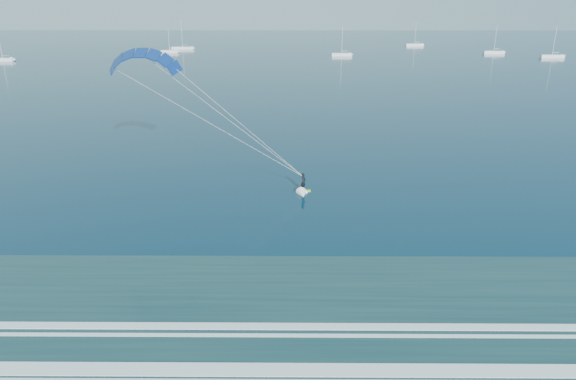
% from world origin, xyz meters
% --- Properties ---
extents(kitesurfer_rig, '(20.95, 4.46, 15.97)m').
position_xyz_m(kitesurfer_rig, '(-3.72, 32.96, 8.41)').
color(kitesurfer_rig, '#A2F81D').
rests_on(kitesurfer_rig, ground).
extents(sailboat_0, '(8.02, 2.40, 11.01)m').
position_xyz_m(sailboat_0, '(-102.57, 174.51, 0.68)').
color(sailboat_0, white).
rests_on(sailboat_0, ground).
extents(sailboat_1, '(7.23, 2.40, 10.13)m').
position_xyz_m(sailboat_1, '(-49.78, 211.77, 0.67)').
color(sailboat_1, white).
rests_on(sailboat_1, ground).
extents(sailboat_2, '(10.16, 2.40, 13.50)m').
position_xyz_m(sailboat_2, '(-48.17, 231.88, 0.69)').
color(sailboat_2, white).
rests_on(sailboat_2, ground).
extents(sailboat_3, '(7.99, 2.40, 11.19)m').
position_xyz_m(sailboat_3, '(23.40, 196.83, 0.68)').
color(sailboat_3, white).
rests_on(sailboat_3, ground).
extents(sailboat_4, '(8.75, 2.40, 11.90)m').
position_xyz_m(sailboat_4, '(66.10, 255.20, 0.68)').
color(sailboat_4, white).
rests_on(sailboat_4, ground).
extents(sailboat_5, '(8.61, 2.40, 11.76)m').
position_xyz_m(sailboat_5, '(89.27, 208.58, 0.68)').
color(sailboat_5, white).
rests_on(sailboat_5, ground).
extents(sailboat_6, '(8.97, 2.40, 12.12)m').
position_xyz_m(sailboat_6, '(105.00, 189.63, 0.68)').
color(sailboat_6, white).
rests_on(sailboat_6, ground).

